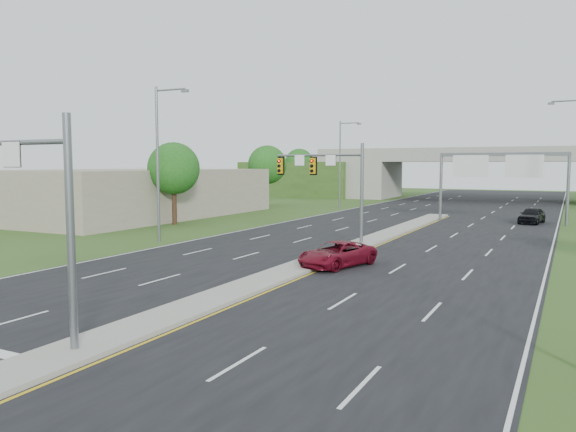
# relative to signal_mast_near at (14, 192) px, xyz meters

# --- Properties ---
(ground) EXTENTS (240.00, 240.00, 0.00)m
(ground) POSITION_rel_signal_mast_near_xyz_m (2.26, 0.07, -4.73)
(ground) COLOR #314A1A
(ground) RESTS_ON ground
(road) EXTENTS (24.00, 160.00, 0.02)m
(road) POSITION_rel_signal_mast_near_xyz_m (2.26, 35.07, -4.72)
(road) COLOR black
(road) RESTS_ON ground
(median) EXTENTS (2.00, 54.00, 0.16)m
(median) POSITION_rel_signal_mast_near_xyz_m (2.26, 23.07, -4.63)
(median) COLOR gray
(median) RESTS_ON road
(lane_markings) EXTENTS (23.72, 160.00, 0.01)m
(lane_markings) POSITION_rel_signal_mast_near_xyz_m (1.66, 28.99, -4.70)
(lane_markings) COLOR gold
(lane_markings) RESTS_ON road
(signal_mast_near) EXTENTS (6.62, 0.60, 7.00)m
(signal_mast_near) POSITION_rel_signal_mast_near_xyz_m (0.00, 0.00, 0.00)
(signal_mast_near) COLOR slate
(signal_mast_near) RESTS_ON ground
(signal_mast_far) EXTENTS (6.62, 0.60, 7.00)m
(signal_mast_far) POSITION_rel_signal_mast_near_xyz_m (0.00, 25.00, 0.00)
(signal_mast_far) COLOR slate
(signal_mast_far) RESTS_ON ground
(sign_gantry) EXTENTS (11.58, 0.44, 6.67)m
(sign_gantry) POSITION_rel_signal_mast_near_xyz_m (8.95, 44.99, 0.51)
(sign_gantry) COLOR slate
(sign_gantry) RESTS_ON ground
(overpass) EXTENTS (80.00, 14.00, 8.10)m
(overpass) POSITION_rel_signal_mast_near_xyz_m (2.26, 80.07, -1.17)
(overpass) COLOR gray
(overpass) RESTS_ON ground
(lightpole_l_mid) EXTENTS (2.85, 0.25, 11.00)m
(lightpole_l_mid) POSITION_rel_signal_mast_near_xyz_m (-11.03, 20.07, 1.38)
(lightpole_l_mid) COLOR slate
(lightpole_l_mid) RESTS_ON ground
(lightpole_l_far) EXTENTS (2.85, 0.25, 11.00)m
(lightpole_l_far) POSITION_rel_signal_mast_near_xyz_m (-11.03, 55.07, 1.38)
(lightpole_l_far) COLOR slate
(lightpole_l_far) RESTS_ON ground
(tree_l_near) EXTENTS (4.80, 4.80, 7.60)m
(tree_l_near) POSITION_rel_signal_mast_near_xyz_m (-17.74, 30.07, 0.45)
(tree_l_near) COLOR #382316
(tree_l_near) RESTS_ON ground
(tree_l_mid) EXTENTS (5.20, 5.20, 8.12)m
(tree_l_mid) POSITION_rel_signal_mast_near_xyz_m (-21.74, 55.07, 0.78)
(tree_l_mid) COLOR #382316
(tree_l_mid) RESTS_ON ground
(tree_back_a) EXTENTS (6.00, 6.00, 8.85)m
(tree_back_a) POSITION_rel_signal_mast_near_xyz_m (-35.74, 94.07, 1.11)
(tree_back_a) COLOR #382316
(tree_back_a) RESTS_ON ground
(tree_back_b) EXTENTS (5.60, 5.60, 8.32)m
(tree_back_b) POSITION_rel_signal_mast_near_xyz_m (-21.74, 94.07, 0.78)
(tree_back_b) COLOR #382316
(tree_back_b) RESTS_ON ground
(commercial_building) EXTENTS (18.00, 30.00, 5.00)m
(commercial_building) POSITION_rel_signal_mast_near_xyz_m (-27.74, 35.07, -2.23)
(commercial_building) COLOR gray
(commercial_building) RESTS_ON ground
(car_far_a) EXTENTS (3.55, 5.33, 1.36)m
(car_far_a) POSITION_rel_signal_mast_near_xyz_m (3.83, 16.71, -4.03)
(car_far_a) COLOR maroon
(car_far_a) RESTS_ON road
(car_far_c) EXTENTS (2.48, 4.71, 1.53)m
(car_far_c) POSITION_rel_signal_mast_near_xyz_m (11.81, 45.98, -3.94)
(car_far_c) COLOR black
(car_far_c) RESTS_ON road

